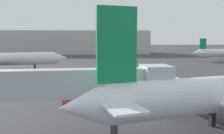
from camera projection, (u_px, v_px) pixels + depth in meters
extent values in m
cone|color=silver|center=(81.00, 107.00, 19.16)|extent=(4.30, 4.08, 3.21)
cube|color=silver|center=(111.00, 100.00, 19.90)|extent=(4.63, 8.64, 0.16)
cube|color=#147F4C|center=(117.00, 45.00, 19.60)|extent=(3.12, 1.18, 5.72)
cylinder|color=#4C4C54|center=(194.00, 88.00, 29.74)|extent=(3.35, 2.55, 1.78)
cube|color=black|center=(212.00, 116.00, 25.99)|extent=(0.61, 0.61, 2.12)
cone|color=white|center=(61.00, 58.00, 66.02)|extent=(3.78, 3.53, 3.03)
cylinder|color=#4C4C54|center=(0.00, 60.00, 67.37)|extent=(2.89, 2.00, 1.60)
cube|color=black|center=(35.00, 69.00, 64.91)|extent=(0.51, 0.51, 2.07)
cone|color=silver|center=(196.00, 53.00, 96.07)|extent=(3.44, 3.15, 3.00)
cube|color=silver|center=(202.00, 52.00, 96.07)|extent=(2.10, 6.40, 0.12)
cube|color=#147F4C|center=(203.00, 44.00, 95.73)|extent=(2.42, 0.34, 3.81)
cube|color=#B2B7BC|center=(36.00, 84.00, 21.44)|extent=(18.36, 3.18, 2.40)
cube|color=#B2B7BC|center=(156.00, 81.00, 22.95)|extent=(2.63, 3.00, 2.80)
cylinder|color=#3F3F44|center=(114.00, 117.00, 22.74)|extent=(0.70, 0.70, 3.74)
cube|color=red|center=(73.00, 102.00, 32.32)|extent=(2.67, 1.93, 1.00)
cylinder|color=black|center=(81.00, 106.00, 32.76)|extent=(0.63, 0.36, 0.60)
cylinder|color=black|center=(78.00, 108.00, 31.63)|extent=(0.63, 0.36, 0.60)
cylinder|color=black|center=(69.00, 105.00, 33.13)|extent=(0.63, 0.36, 0.60)
cylinder|color=black|center=(65.00, 107.00, 32.00)|extent=(0.63, 0.36, 0.60)
cube|color=#B7B7B2|center=(71.00, 42.00, 145.27)|extent=(83.74, 23.58, 12.31)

